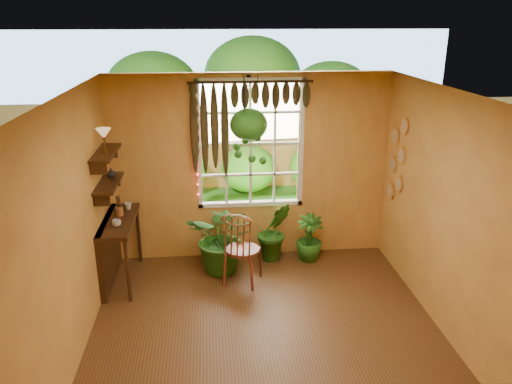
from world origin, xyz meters
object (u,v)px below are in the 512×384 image
at_px(counter_ledge, 112,244).
at_px(potted_plant_left, 224,237).
at_px(potted_plant_mid, 274,231).
at_px(hanging_basket, 249,129).
at_px(windsor_chair, 242,259).

height_order(counter_ledge, potted_plant_left, potted_plant_left).
bearing_deg(potted_plant_mid, hanging_basket, -173.22).
relative_size(potted_plant_left, hanging_basket, 0.85).
height_order(counter_ledge, hanging_basket, hanging_basket).
bearing_deg(windsor_chair, potted_plant_mid, 74.95).
distance_m(potted_plant_left, potted_plant_mid, 0.81).
xyz_separation_m(windsor_chair, potted_plant_left, (-0.23, 0.36, 0.17)).
relative_size(counter_ledge, potted_plant_mid, 1.34).
relative_size(windsor_chair, potted_plant_mid, 1.35).
bearing_deg(counter_ledge, hanging_basket, 11.83).
height_order(windsor_chair, potted_plant_left, windsor_chair).
xyz_separation_m(counter_ledge, potted_plant_left, (1.49, 0.14, -0.03)).
distance_m(windsor_chair, hanging_basket, 1.75).
height_order(potted_plant_left, hanging_basket, hanging_basket).
bearing_deg(potted_plant_left, windsor_chair, -57.83).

